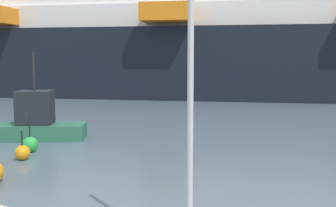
{
  "coord_description": "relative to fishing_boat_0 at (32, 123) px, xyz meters",
  "views": [
    {
      "loc": [
        4.98,
        -4.95,
        4.46
      ],
      "look_at": [
        0.0,
        16.71,
        1.83
      ],
      "focal_mm": 41.98,
      "sensor_mm": 36.0,
      "label": 1
    }
  ],
  "objects": [
    {
      "name": "channel_buoy_2",
      "position": [
        1.5,
        -2.62,
        -0.51
      ],
      "size": [
        0.73,
        0.73,
        1.83
      ],
      "color": "green",
      "rests_on": "ground_plane"
    },
    {
      "name": "channel_buoy_1",
      "position": [
        1.99,
        -3.98,
        -0.55
      ],
      "size": [
        0.65,
        0.65,
        1.29
      ],
      "color": "orange",
      "rests_on": "ground_plane"
    },
    {
      "name": "cruise_ship",
      "position": [
        2.2,
        29.7,
        6.95
      ],
      "size": [
        138.86,
        27.81,
        24.42
      ],
      "rotation": [
        0.0,
        0.0,
        0.06
      ],
      "color": "black",
      "rests_on": "ground_plane"
    },
    {
      "name": "fishing_boat_0",
      "position": [
        0.0,
        0.0,
        0.0
      ],
      "size": [
        6.13,
        3.36,
        4.71
      ],
      "rotation": [
        0.0,
        0.0,
        0.28
      ],
      "color": "#2D6B51",
      "rests_on": "ground_plane"
    }
  ]
}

